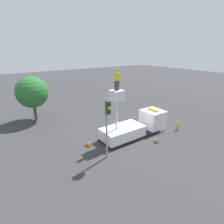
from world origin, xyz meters
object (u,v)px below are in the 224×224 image
object	(u,v)px
worker	(117,80)
traffic_cone_rear	(88,143)
bucket_truck	(135,127)
traffic_light_pole	(108,118)
fire_hydrant	(178,126)
tree_left_bg	(32,92)
traffic_cone_curbside	(157,140)

from	to	relation	value
worker	traffic_cone_rear	bearing A→B (deg)	163.21
bucket_truck	traffic_light_pole	xyz separation A→B (m)	(-4.57, -1.83, 2.64)
worker	fire_hydrant	size ratio (longest dim) A/B	1.92
bucket_truck	traffic_light_pole	distance (m)	5.59
worker	traffic_light_pole	distance (m)	3.67
fire_hydrant	traffic_cone_rear	size ratio (longest dim) A/B	1.38
tree_left_bg	bucket_truck	bearing A→B (deg)	-53.33
traffic_light_pole	traffic_cone_rear	xyz separation A→B (m)	(-0.39, 2.61, -3.23)
traffic_light_pole	tree_left_bg	distance (m)	12.11
traffic_cone_curbside	tree_left_bg	size ratio (longest dim) A/B	0.11
fire_hydrant	traffic_cone_curbside	distance (m)	3.99
worker	traffic_light_pole	size ratio (longest dim) A/B	0.35
traffic_cone_rear	bucket_truck	bearing A→B (deg)	-8.92
traffic_light_pole	traffic_cone_curbside	world-z (taller)	traffic_light_pole
worker	bucket_truck	bearing A→B (deg)	0.00
traffic_cone_curbside	traffic_cone_rear	bearing A→B (deg)	150.59
bucket_truck	traffic_cone_rear	distance (m)	5.06
bucket_truck	traffic_cone_rear	world-z (taller)	bucket_truck
worker	tree_left_bg	bearing A→B (deg)	116.80
bucket_truck	fire_hydrant	size ratio (longest dim) A/B	8.03
traffic_light_pole	traffic_cone_rear	distance (m)	4.16
traffic_cone_rear	tree_left_bg	world-z (taller)	tree_left_bg
traffic_light_pole	tree_left_bg	bearing A→B (deg)	103.54
bucket_truck	traffic_cone_rear	size ratio (longest dim) A/B	11.06
tree_left_bg	traffic_cone_rear	bearing A→B (deg)	-75.08
bucket_truck	traffic_cone_curbside	bearing A→B (deg)	-75.84
bucket_truck	traffic_cone_curbside	world-z (taller)	bucket_truck
traffic_cone_rear	traffic_cone_curbside	bearing A→B (deg)	-29.41
fire_hydrant	bucket_truck	bearing A→B (deg)	157.89
traffic_cone_rear	worker	bearing A→B (deg)	-16.79
worker	tree_left_bg	size ratio (longest dim) A/B	0.32
traffic_light_pole	fire_hydrant	size ratio (longest dim) A/B	5.49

